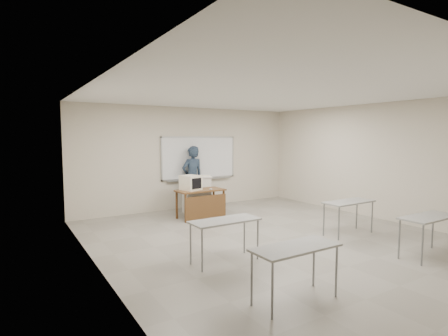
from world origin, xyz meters
TOP-DOWN VIEW (x-y plane):
  - floor at (0.00, 0.00)m, footprint 7.00×8.00m
  - whiteboard at (0.30, 3.97)m, footprint 2.48×0.10m
  - student_desks at (-0.00, -1.35)m, footprint 4.40×2.20m
  - instructor_desk at (-0.40, 2.49)m, footprint 1.25×0.63m
  - podium at (-0.20, 3.20)m, footprint 0.74×0.54m
  - crt_monitor at (-0.65, 2.68)m, footprint 0.42×0.47m
  - laptop at (-0.50, 2.75)m, footprint 0.32×0.30m
  - mouse at (-0.20, 2.40)m, footprint 0.12×0.10m
  - keyboard at (-0.05, 3.08)m, footprint 0.42×0.22m
  - presenter at (-0.04, 3.77)m, footprint 0.71×0.50m

SIDE VIEW (x-z plane):
  - floor at x=0.00m, z-range -0.01..0.00m
  - instructor_desk at x=-0.40m, z-range 0.14..0.89m
  - podium at x=-0.20m, z-range 0.00..1.04m
  - student_desks at x=0.00m, z-range 0.31..1.04m
  - mouse at x=-0.20m, z-range 0.75..0.79m
  - laptop at x=-0.50m, z-range 0.69..0.92m
  - presenter at x=-0.04m, z-range 0.00..1.86m
  - crt_monitor at x=-0.65m, z-range 0.74..1.14m
  - keyboard at x=-0.05m, z-range 1.03..1.06m
  - whiteboard at x=0.30m, z-range 0.83..2.14m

